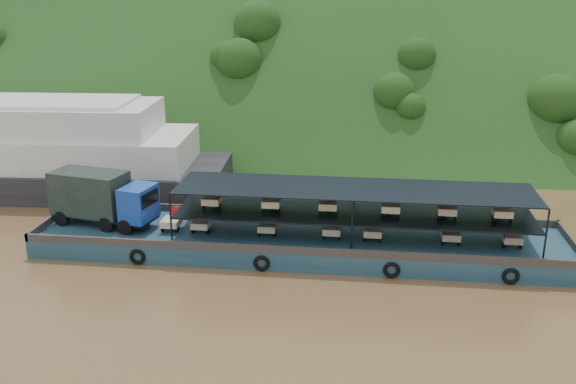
# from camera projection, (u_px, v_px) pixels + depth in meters

# --- Properties ---
(ground) EXTENTS (160.00, 160.00, 0.00)m
(ground) POSITION_uv_depth(u_px,v_px,m) (312.00, 253.00, 42.74)
(ground) COLOR brown
(ground) RESTS_ON ground
(hillside) EXTENTS (140.00, 39.60, 39.60)m
(hillside) POSITION_uv_depth(u_px,v_px,m) (339.00, 133.00, 76.69)
(hillside) COLOR #173212
(hillside) RESTS_ON ground
(cargo_barge) EXTENTS (35.00, 7.18, 4.89)m
(cargo_barge) POSITION_uv_depth(u_px,v_px,m) (276.00, 232.00, 42.88)
(cargo_barge) COLOR #16344D
(cargo_barge) RESTS_ON ground
(passenger_ferry) EXTENTS (39.19, 11.84, 7.84)m
(passenger_ferry) POSITION_uv_depth(u_px,v_px,m) (1.00, 150.00, 55.16)
(passenger_ferry) COLOR black
(passenger_ferry) RESTS_ON ground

